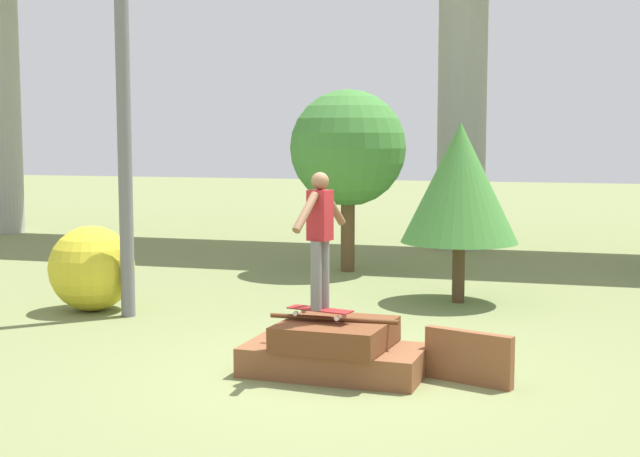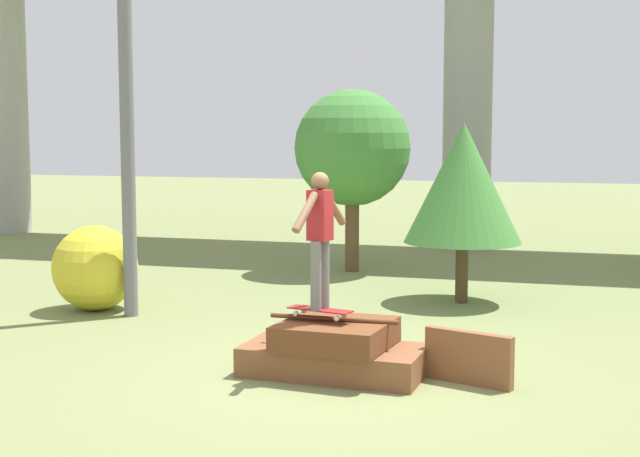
{
  "view_description": "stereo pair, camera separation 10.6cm",
  "coord_description": "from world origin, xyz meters",
  "px_view_note": "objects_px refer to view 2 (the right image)",
  "views": [
    {
      "loc": [
        2.45,
        -9.16,
        2.62
      ],
      "look_at": [
        -0.14,
        -0.06,
        1.6
      ],
      "focal_mm": 50.0,
      "sensor_mm": 36.0,
      "label": 1
    },
    {
      "loc": [
        2.55,
        -9.14,
        2.62
      ],
      "look_at": [
        -0.14,
        -0.06,
        1.6
      ],
      "focal_mm": 50.0,
      "sensor_mm": 36.0,
      "label": 2
    }
  ],
  "objects_px": {
    "skateboard": "(320,310)",
    "bush_yellow_flowering": "(95,268)",
    "skater": "(320,232)",
    "tree_behind_left": "(352,149)",
    "utility_pole": "(125,21)",
    "tree_behind_right": "(463,183)"
  },
  "relations": [
    {
      "from": "skater",
      "to": "utility_pole",
      "type": "relative_size",
      "value": 0.18
    },
    {
      "from": "skater",
      "to": "tree_behind_left",
      "type": "bearing_deg",
      "value": 101.75
    },
    {
      "from": "skater",
      "to": "tree_behind_right",
      "type": "bearing_deg",
      "value": 78.7
    },
    {
      "from": "skateboard",
      "to": "tree_behind_right",
      "type": "relative_size",
      "value": 0.27
    },
    {
      "from": "skateboard",
      "to": "utility_pole",
      "type": "height_order",
      "value": "utility_pole"
    },
    {
      "from": "tree_behind_left",
      "to": "bush_yellow_flowering",
      "type": "relative_size",
      "value": 2.72
    },
    {
      "from": "tree_behind_right",
      "to": "bush_yellow_flowering",
      "type": "xyz_separation_m",
      "value": [
        -5.14,
        -2.13,
        -1.23
      ]
    },
    {
      "from": "tree_behind_left",
      "to": "tree_behind_right",
      "type": "distance_m",
      "value": 3.58
    },
    {
      "from": "skater",
      "to": "bush_yellow_flowering",
      "type": "xyz_separation_m",
      "value": [
        -4.22,
        2.49,
        -0.94
      ]
    },
    {
      "from": "utility_pole",
      "to": "bush_yellow_flowering",
      "type": "xyz_separation_m",
      "value": [
        -0.71,
        0.23,
        -3.55
      ]
    },
    {
      "from": "skateboard",
      "to": "bush_yellow_flowering",
      "type": "xyz_separation_m",
      "value": [
        -4.22,
        2.49,
        -0.08
      ]
    },
    {
      "from": "skateboard",
      "to": "tree_behind_right",
      "type": "distance_m",
      "value": 4.85
    },
    {
      "from": "bush_yellow_flowering",
      "to": "skateboard",
      "type": "bearing_deg",
      "value": -30.58
    },
    {
      "from": "skater",
      "to": "tree_behind_left",
      "type": "height_order",
      "value": "tree_behind_left"
    },
    {
      "from": "utility_pole",
      "to": "tree_behind_left",
      "type": "distance_m",
      "value": 5.66
    },
    {
      "from": "tree_behind_left",
      "to": "bush_yellow_flowering",
      "type": "xyz_separation_m",
      "value": [
        -2.72,
        -4.72,
        -1.7
      ]
    },
    {
      "from": "utility_pole",
      "to": "bush_yellow_flowering",
      "type": "bearing_deg",
      "value": 161.93
    },
    {
      "from": "skater",
      "to": "bush_yellow_flowering",
      "type": "distance_m",
      "value": 4.99
    },
    {
      "from": "skater",
      "to": "utility_pole",
      "type": "distance_m",
      "value": 4.93
    },
    {
      "from": "tree_behind_right",
      "to": "bush_yellow_flowering",
      "type": "height_order",
      "value": "tree_behind_right"
    },
    {
      "from": "tree_behind_left",
      "to": "skater",
      "type": "bearing_deg",
      "value": -78.25
    },
    {
      "from": "skateboard",
      "to": "utility_pole",
      "type": "relative_size",
      "value": 0.09
    }
  ]
}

